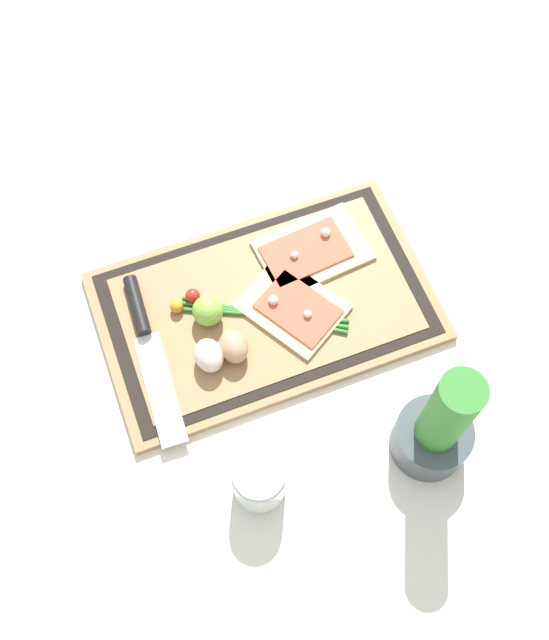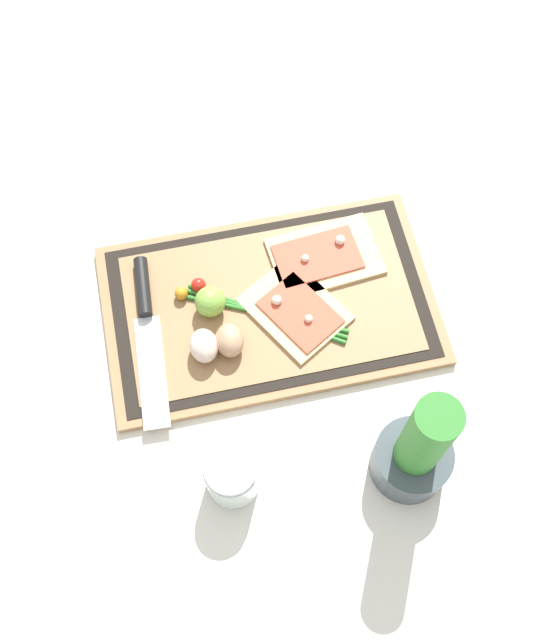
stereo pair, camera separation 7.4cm
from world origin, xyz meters
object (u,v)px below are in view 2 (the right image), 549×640
at_px(cherry_tomato_red, 198,285).
at_px(lime, 210,302).
at_px(egg_brown, 230,340).
at_px(cherry_tomato_yellow, 181,294).
at_px(pizza_slice_near, 323,256).
at_px(egg_pink, 204,346).
at_px(knife, 146,312).
at_px(herb_pot, 417,452).
at_px(pizza_slice_far, 296,310).
at_px(sauce_jar, 232,477).

bearing_deg(cherry_tomato_red, lime, 108.17).
relative_size(egg_brown, cherry_tomato_yellow, 2.59).
bearing_deg(cherry_tomato_red, pizza_slice_near, -176.22).
distance_m(egg_pink, cherry_tomato_red, 0.11).
distance_m(lime, cherry_tomato_yellow, 0.05).
xyz_separation_m(pizza_slice_near, knife, (0.29, 0.04, 0.00)).
bearing_deg(herb_pot, knife, -43.08).
xyz_separation_m(pizza_slice_far, knife, (0.23, -0.04, 0.00)).
height_order(cherry_tomato_red, herb_pot, herb_pot).
distance_m(knife, egg_brown, 0.14).
bearing_deg(egg_pink, lime, -107.50).
bearing_deg(knife, egg_brown, 146.18).
bearing_deg(pizza_slice_near, knife, 8.09).
xyz_separation_m(pizza_slice_near, cherry_tomato_red, (0.21, 0.01, 0.01)).
relative_size(egg_brown, sauce_jar, 0.60).
bearing_deg(egg_pink, egg_brown, -178.93).
xyz_separation_m(egg_brown, cherry_tomato_red, (0.03, -0.11, -0.01)).
bearing_deg(lime, egg_brown, 104.30).
height_order(cherry_tomato_yellow, herb_pot, herb_pot).
distance_m(pizza_slice_near, sauce_jar, 0.39).
bearing_deg(sauce_jar, knife, -73.43).
bearing_deg(pizza_slice_far, cherry_tomato_red, -26.63).
bearing_deg(cherry_tomato_red, knife, 17.74).
bearing_deg(lime, pizza_slice_near, -164.75).
bearing_deg(egg_brown, cherry_tomato_yellow, -59.12).
relative_size(pizza_slice_far, lime, 3.91).
xyz_separation_m(pizza_slice_far, herb_pot, (-0.10, 0.27, 0.06)).
distance_m(egg_brown, sauce_jar, 0.21).
bearing_deg(pizza_slice_far, lime, -13.89).
xyz_separation_m(knife, lime, (-0.10, 0.01, 0.02)).
bearing_deg(pizza_slice_far, knife, -10.52).
bearing_deg(cherry_tomato_yellow, pizza_slice_near, -174.61).
distance_m(herb_pot, sauce_jar, 0.26).
distance_m(egg_pink, lime, 0.07).
distance_m(lime, sauce_jar, 0.27).
distance_m(pizza_slice_near, egg_brown, 0.21).
distance_m(egg_pink, cherry_tomato_yellow, 0.10).
xyz_separation_m(knife, cherry_tomato_red, (-0.09, -0.03, 0.00)).
distance_m(knife, herb_pot, 0.46).
relative_size(egg_pink, cherry_tomato_yellow, 2.59).
xyz_separation_m(egg_pink, sauce_jar, (-0.01, 0.20, -0.00)).
height_order(lime, cherry_tomato_yellow, lime).
distance_m(pizza_slice_far, sauce_jar, 0.28).
height_order(egg_brown, sauce_jar, sauce_jar).
relative_size(pizza_slice_near, egg_brown, 3.38).
relative_size(pizza_slice_near, cherry_tomato_red, 7.88).
bearing_deg(herb_pot, cherry_tomato_yellow, -50.39).
bearing_deg(egg_brown, egg_pink, 1.07).
height_order(pizza_slice_far, herb_pot, herb_pot).
bearing_deg(knife, egg_pink, 134.67).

